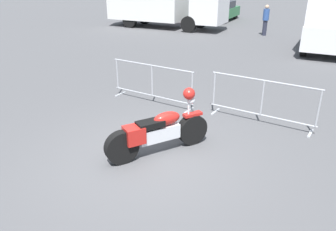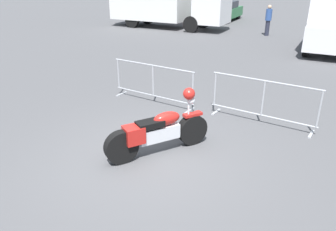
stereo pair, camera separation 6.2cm
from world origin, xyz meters
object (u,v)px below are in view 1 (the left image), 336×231
at_px(motorcycle, 159,131).
at_px(crowd_barrier_near, 152,83).
at_px(parked_car_black, 156,8).
at_px(parked_car_maroon, 189,9).
at_px(crowd_barrier_far, 262,101).
at_px(box_truck, 160,1).
at_px(parked_car_green, 222,11).
at_px(pedestrian, 266,19).
at_px(delivery_van, 332,23).

xyz_separation_m(motorcycle, crowd_barrier_near, (-1.48, 2.36, 0.08)).
bearing_deg(parked_car_black, crowd_barrier_near, -152.37).
distance_m(parked_car_black, parked_car_maroon, 2.72).
bearing_deg(crowd_barrier_far, box_truck, 127.16).
bearing_deg(parked_car_green, crowd_barrier_far, -159.70).
bearing_deg(crowd_barrier_near, parked_car_maroon, 110.49).
bearing_deg(parked_car_maroon, pedestrian, -126.97).
bearing_deg(crowd_barrier_near, delivery_van, 67.68).
xyz_separation_m(parked_car_green, pedestrian, (4.29, -5.15, 0.20)).
distance_m(crowd_barrier_near, parked_car_black, 19.14).
relative_size(delivery_van, parked_car_green, 1.20).
xyz_separation_m(parked_car_maroon, parked_car_green, (2.68, 0.08, 0.00)).
bearing_deg(parked_car_maroon, parked_car_black, 99.76).
distance_m(parked_car_green, pedestrian, 6.70).
relative_size(box_truck, parked_car_black, 1.86).
bearing_deg(parked_car_black, crowd_barrier_far, -145.16).
relative_size(crowd_barrier_near, crowd_barrier_far, 1.00).
bearing_deg(box_truck, parked_car_green, 64.31).
bearing_deg(delivery_van, crowd_barrier_far, -5.44).
bearing_deg(parked_car_black, delivery_van, -119.62).
height_order(delivery_van, pedestrian, delivery_van).
xyz_separation_m(motorcycle, parked_car_black, (-10.63, 19.17, 0.23)).
relative_size(parked_car_black, parked_car_maroon, 0.99).
xyz_separation_m(delivery_van, parked_car_maroon, (-10.43, 7.68, -0.53)).
height_order(delivery_van, parked_car_maroon, delivery_van).
xyz_separation_m(crowd_barrier_far, pedestrian, (-2.47, 12.25, 0.36)).
relative_size(crowd_barrier_far, delivery_van, 0.51).
bearing_deg(parked_car_black, parked_car_green, -84.71).
distance_m(motorcycle, parked_car_black, 21.92).
relative_size(crowd_barrier_near, box_truck, 0.33).
height_order(delivery_van, parked_car_black, delivery_van).
distance_m(motorcycle, crowd_barrier_near, 2.79).
relative_size(crowd_barrier_far, box_truck, 0.33).
height_order(motorcycle, parked_car_black, parked_car_black).
bearing_deg(pedestrian, box_truck, 34.52).
xyz_separation_m(crowd_barrier_near, box_truck, (-6.30, 12.21, 1.08)).
xyz_separation_m(delivery_van, parked_car_black, (-13.10, 7.17, -0.54)).
xyz_separation_m(motorcycle, pedestrian, (-0.99, 14.61, 0.44)).
height_order(motorcycle, crowd_barrier_near, motorcycle).
relative_size(delivery_van, parked_car_black, 1.21).
height_order(crowd_barrier_far, parked_car_green, parked_car_green).
bearing_deg(pedestrian, crowd_barrier_far, 135.62).
bearing_deg(parked_car_black, motorcycle, -151.92).
bearing_deg(motorcycle, parked_car_black, 62.87).
bearing_deg(pedestrian, motorcycle, 128.10).
xyz_separation_m(parked_car_black, parked_car_green, (5.35, 0.58, 0.01)).
relative_size(delivery_van, parked_car_maroon, 1.21).
height_order(crowd_barrier_far, box_truck, box_truck).
height_order(motorcycle, parked_car_green, parked_car_green).
distance_m(box_truck, parked_car_black, 5.49).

